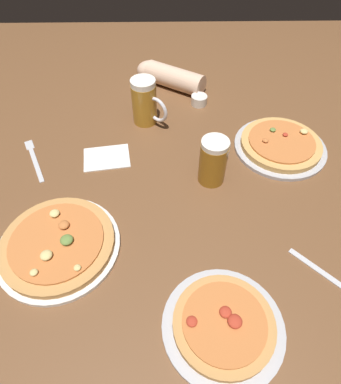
{
  "coord_description": "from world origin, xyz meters",
  "views": [
    {
      "loc": [
        -0.01,
        -0.6,
        0.72
      ],
      "look_at": [
        0.0,
        0.0,
        0.02
      ],
      "focal_mm": 30.56,
      "sensor_mm": 36.0,
      "label": 1
    }
  ],
  "objects_px": {
    "pizza_plate_side": "(223,325)",
    "diner_arm": "(168,76)",
    "pizza_plate_far": "(281,145)",
    "ramekin_sauce": "(199,100)",
    "napkin_folded": "(107,157)",
    "fork_left": "(334,280)",
    "fork_spare": "(34,159)",
    "beer_mug_dark": "(214,161)",
    "pizza_plate_near": "(58,244)",
    "beer_mug_amber": "(145,102)"
  },
  "relations": [
    {
      "from": "beer_mug_dark",
      "to": "fork_spare",
      "type": "height_order",
      "value": "beer_mug_dark"
    },
    {
      "from": "pizza_plate_side",
      "to": "diner_arm",
      "type": "xyz_separation_m",
      "value": [
        -0.11,
        0.96,
        0.03
      ]
    },
    {
      "from": "pizza_plate_near",
      "to": "ramekin_sauce",
      "type": "bearing_deg",
      "value": 57.17
    },
    {
      "from": "beer_mug_dark",
      "to": "diner_arm",
      "type": "xyz_separation_m",
      "value": [
        -0.13,
        0.52,
        -0.03
      ]
    },
    {
      "from": "beer_mug_dark",
      "to": "napkin_folded",
      "type": "relative_size",
      "value": 1.02
    },
    {
      "from": "pizza_plate_far",
      "to": "ramekin_sauce",
      "type": "height_order",
      "value": "pizza_plate_far"
    },
    {
      "from": "pizza_plate_far",
      "to": "diner_arm",
      "type": "distance_m",
      "value": 0.53
    },
    {
      "from": "pizza_plate_side",
      "to": "fork_spare",
      "type": "distance_m",
      "value": 0.75
    },
    {
      "from": "pizza_plate_far",
      "to": "beer_mug_dark",
      "type": "height_order",
      "value": "beer_mug_dark"
    },
    {
      "from": "pizza_plate_near",
      "to": "beer_mug_amber",
      "type": "xyz_separation_m",
      "value": [
        0.2,
        0.52,
        0.06
      ]
    },
    {
      "from": "pizza_plate_far",
      "to": "beer_mug_dark",
      "type": "relative_size",
      "value": 2.02
    },
    {
      "from": "pizza_plate_far",
      "to": "pizza_plate_side",
      "type": "height_order",
      "value": "pizza_plate_side"
    },
    {
      "from": "pizza_plate_side",
      "to": "fork_left",
      "type": "height_order",
      "value": "pizza_plate_side"
    },
    {
      "from": "napkin_folded",
      "to": "pizza_plate_far",
      "type": "bearing_deg",
      "value": 3.68
    },
    {
      "from": "pizza_plate_far",
      "to": "ramekin_sauce",
      "type": "distance_m",
      "value": 0.36
    },
    {
      "from": "diner_arm",
      "to": "pizza_plate_side",
      "type": "bearing_deg",
      "value": -83.64
    },
    {
      "from": "pizza_plate_side",
      "to": "fork_spare",
      "type": "xyz_separation_m",
      "value": [
        -0.54,
        0.53,
        -0.01
      ]
    },
    {
      "from": "beer_mug_amber",
      "to": "diner_arm",
      "type": "height_order",
      "value": "beer_mug_amber"
    },
    {
      "from": "pizza_plate_side",
      "to": "beer_mug_amber",
      "type": "xyz_separation_m",
      "value": [
        -0.19,
        0.72,
        0.06
      ]
    },
    {
      "from": "fork_spare",
      "to": "beer_mug_dark",
      "type": "bearing_deg",
      "value": -9.12
    },
    {
      "from": "napkin_folded",
      "to": "diner_arm",
      "type": "xyz_separation_m",
      "value": [
        0.2,
        0.42,
        0.04
      ]
    },
    {
      "from": "pizza_plate_near",
      "to": "pizza_plate_far",
      "type": "distance_m",
      "value": 0.74
    },
    {
      "from": "beer_mug_amber",
      "to": "ramekin_sauce",
      "type": "xyz_separation_m",
      "value": [
        0.2,
        0.1,
        -0.06
      ]
    },
    {
      "from": "pizza_plate_side",
      "to": "ramekin_sauce",
      "type": "distance_m",
      "value": 0.82
    },
    {
      "from": "beer_mug_dark",
      "to": "napkin_folded",
      "type": "distance_m",
      "value": 0.35
    },
    {
      "from": "pizza_plate_side",
      "to": "beer_mug_dark",
      "type": "bearing_deg",
      "value": 87.47
    },
    {
      "from": "pizza_plate_near",
      "to": "napkin_folded",
      "type": "distance_m",
      "value": 0.34
    },
    {
      "from": "pizza_plate_side",
      "to": "napkin_folded",
      "type": "distance_m",
      "value": 0.61
    },
    {
      "from": "beer_mug_amber",
      "to": "diner_arm",
      "type": "relative_size",
      "value": 0.59
    },
    {
      "from": "beer_mug_amber",
      "to": "fork_spare",
      "type": "bearing_deg",
      "value": -151.31
    },
    {
      "from": "fork_spare",
      "to": "ramekin_sauce",
      "type": "bearing_deg",
      "value": 28.29
    },
    {
      "from": "ramekin_sauce",
      "to": "fork_spare",
      "type": "bearing_deg",
      "value": -151.71
    },
    {
      "from": "fork_left",
      "to": "fork_spare",
      "type": "distance_m",
      "value": 0.92
    },
    {
      "from": "diner_arm",
      "to": "napkin_folded",
      "type": "bearing_deg",
      "value": -115.33
    },
    {
      "from": "diner_arm",
      "to": "fork_spare",
      "type": "bearing_deg",
      "value": -135.31
    },
    {
      "from": "napkin_folded",
      "to": "diner_arm",
      "type": "height_order",
      "value": "diner_arm"
    },
    {
      "from": "beer_mug_amber",
      "to": "fork_left",
      "type": "height_order",
      "value": "beer_mug_amber"
    },
    {
      "from": "pizza_plate_near",
      "to": "beer_mug_amber",
      "type": "distance_m",
      "value": 0.56
    },
    {
      "from": "pizza_plate_near",
      "to": "fork_spare",
      "type": "height_order",
      "value": "pizza_plate_near"
    },
    {
      "from": "fork_left",
      "to": "ramekin_sauce",
      "type": "bearing_deg",
      "value": 110.24
    },
    {
      "from": "beer_mug_dark",
      "to": "fork_left",
      "type": "distance_m",
      "value": 0.43
    },
    {
      "from": "pizza_plate_side",
      "to": "pizza_plate_near",
      "type": "bearing_deg",
      "value": 152.48
    },
    {
      "from": "pizza_plate_side",
      "to": "diner_arm",
      "type": "height_order",
      "value": "diner_arm"
    },
    {
      "from": "beer_mug_amber",
      "to": "fork_left",
      "type": "relative_size",
      "value": 0.93
    },
    {
      "from": "pizza_plate_near",
      "to": "pizza_plate_far",
      "type": "relative_size",
      "value": 1.04
    },
    {
      "from": "napkin_folded",
      "to": "fork_left",
      "type": "distance_m",
      "value": 0.72
    },
    {
      "from": "fork_spare",
      "to": "pizza_plate_side",
      "type": "bearing_deg",
      "value": -44.57
    },
    {
      "from": "beer_mug_dark",
      "to": "pizza_plate_side",
      "type": "bearing_deg",
      "value": -92.53
    },
    {
      "from": "pizza_plate_far",
      "to": "pizza_plate_side",
      "type": "relative_size",
      "value": 1.13
    },
    {
      "from": "beer_mug_amber",
      "to": "ramekin_sauce",
      "type": "relative_size",
      "value": 2.68
    }
  ]
}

